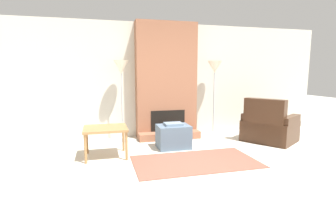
{
  "coord_description": "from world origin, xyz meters",
  "views": [
    {
      "loc": [
        -1.5,
        -3.22,
        1.48
      ],
      "look_at": [
        0.0,
        2.46,
        0.6
      ],
      "focal_mm": 28.0,
      "sensor_mm": 36.0,
      "label": 1
    }
  ],
  "objects_px": {
    "armchair": "(268,128)",
    "side_table": "(105,131)",
    "floor_lamp_left": "(121,71)",
    "floor_lamp_right": "(215,71)",
    "ottoman": "(173,136)"
  },
  "relations": [
    {
      "from": "side_table",
      "to": "armchair",
      "type": "bearing_deg",
      "value": 2.76
    },
    {
      "from": "ottoman",
      "to": "side_table",
      "type": "bearing_deg",
      "value": -169.98
    },
    {
      "from": "ottoman",
      "to": "armchair",
      "type": "xyz_separation_m",
      "value": [
        2.11,
        -0.07,
        0.06
      ]
    },
    {
      "from": "armchair",
      "to": "floor_lamp_left",
      "type": "relative_size",
      "value": 0.75
    },
    {
      "from": "armchair",
      "to": "floor_lamp_left",
      "type": "height_order",
      "value": "floor_lamp_left"
    },
    {
      "from": "ottoman",
      "to": "floor_lamp_left",
      "type": "xyz_separation_m",
      "value": [
        -0.92,
        0.79,
        1.28
      ]
    },
    {
      "from": "armchair",
      "to": "ottoman",
      "type": "bearing_deg",
      "value": 55.38
    },
    {
      "from": "ottoman",
      "to": "floor_lamp_right",
      "type": "xyz_separation_m",
      "value": [
        1.22,
        0.79,
        1.29
      ]
    },
    {
      "from": "armchair",
      "to": "floor_lamp_left",
      "type": "distance_m",
      "value": 3.38
    },
    {
      "from": "ottoman",
      "to": "floor_lamp_right",
      "type": "distance_m",
      "value": 1.94
    },
    {
      "from": "side_table",
      "to": "floor_lamp_right",
      "type": "xyz_separation_m",
      "value": [
        2.52,
        1.02,
        1.06
      ]
    },
    {
      "from": "armchair",
      "to": "floor_lamp_right",
      "type": "bearing_deg",
      "value": 13.37
    },
    {
      "from": "armchair",
      "to": "side_table",
      "type": "xyz_separation_m",
      "value": [
        -3.42,
        -0.16,
        0.17
      ]
    },
    {
      "from": "floor_lamp_left",
      "to": "floor_lamp_right",
      "type": "distance_m",
      "value": 2.14
    },
    {
      "from": "side_table",
      "to": "floor_lamp_right",
      "type": "relative_size",
      "value": 0.43
    }
  ]
}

